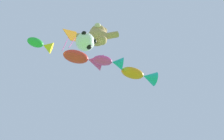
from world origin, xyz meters
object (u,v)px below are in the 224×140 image
at_px(teddy_bear_kite, 98,35).
at_px(fish_kite_crimson, 85,59).
at_px(fish_kite_emerald, 41,45).
at_px(soccer_ball_kite, 85,42).
at_px(fish_kite_tangerine, 141,75).
at_px(diamond_kite, 73,37).
at_px(fish_kite_magenta, 110,62).

distance_m(teddy_bear_kite, fish_kite_crimson, 2.96).
bearing_deg(fish_kite_emerald, teddy_bear_kite, -15.57).
height_order(soccer_ball_kite, fish_kite_emerald, fish_kite_emerald).
distance_m(fish_kite_tangerine, diamond_kite, 4.70).
bearing_deg(fish_kite_crimson, teddy_bear_kite, -62.86).
bearing_deg(diamond_kite, soccer_ball_kite, -37.61).
bearing_deg(fish_kite_magenta, teddy_bear_kite, -102.95).
bearing_deg(fish_kite_crimson, fish_kite_emerald, -158.34).
xyz_separation_m(teddy_bear_kite, diamond_kite, (-1.76, 0.84, 3.07)).
height_order(fish_kite_tangerine, fish_kite_emerald, fish_kite_emerald).
height_order(fish_kite_tangerine, diamond_kite, diamond_kite).
distance_m(soccer_ball_kite, fish_kite_tangerine, 5.15).
height_order(soccer_ball_kite, diamond_kite, diamond_kite).
height_order(teddy_bear_kite, diamond_kite, diamond_kite).
height_order(fish_kite_crimson, fish_kite_emerald, fish_kite_crimson).
relative_size(fish_kite_magenta, diamond_kite, 0.54).
distance_m(fish_kite_emerald, diamond_kite, 1.89).
bearing_deg(soccer_ball_kite, fish_kite_crimson, 106.47).
height_order(fish_kite_magenta, fish_kite_crimson, fish_kite_crimson).
bearing_deg(diamond_kite, teddy_bear_kite, -25.54).
height_order(fish_kite_emerald, diamond_kite, diamond_kite).
xyz_separation_m(soccer_ball_kite, fish_kite_magenta, (0.79, 2.20, 3.23)).
distance_m(fish_kite_tangerine, fish_kite_magenta, 1.96).
relative_size(fish_kite_tangerine, fish_kite_magenta, 1.24).
bearing_deg(fish_kite_emerald, fish_kite_tangerine, 19.10).
bearing_deg(fish_kite_tangerine, diamond_kite, -152.56).
xyz_separation_m(soccer_ball_kite, fish_kite_emerald, (-3.07, 1.20, 3.87)).
height_order(teddy_bear_kite, fish_kite_emerald, fish_kite_emerald).
bearing_deg(soccer_ball_kite, teddy_bear_kite, 36.60).
bearing_deg(fish_kite_tangerine, soccer_ball_kite, -128.69).
bearing_deg(diamond_kite, fish_kite_crimson, 54.03).
bearing_deg(diamond_kite, fish_kite_magenta, 26.59).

